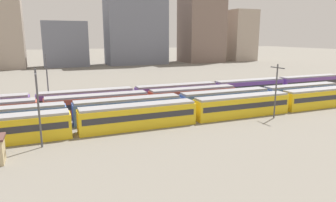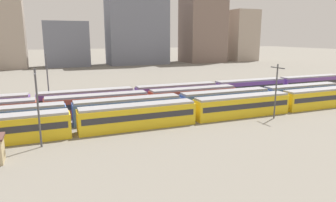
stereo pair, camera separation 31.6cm
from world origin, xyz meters
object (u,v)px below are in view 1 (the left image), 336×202
object	(u,v)px
train_track_0	(242,105)
catenary_pole_1	(47,79)
train_track_1	(180,104)
catenary_pole_2	(38,105)
train_track_2	(98,104)
train_track_3	(177,93)
catenary_pole_0	(276,88)

from	to	relation	value
train_track_0	catenary_pole_1	size ratio (longest dim) A/B	8.88
train_track_1	catenary_pole_2	size ratio (longest dim) A/B	7.47
catenary_pole_2	train_track_2	bearing A→B (deg)	55.64
train_track_1	train_track_3	size ratio (longest dim) A/B	0.80
train_track_0	catenary_pole_0	bearing A→B (deg)	-37.45
catenary_pole_1	catenary_pole_2	distance (m)	21.77
train_track_0	train_track_2	size ratio (longest dim) A/B	1.68
train_track_1	catenary_pole_1	world-z (taller)	catenary_pole_1
catenary_pole_1	catenary_pole_2	xyz separation A→B (m)	(-1.38, -21.72, -0.28)
train_track_1	train_track_3	bearing A→B (deg)	69.16
train_track_0	catenary_pole_0	size ratio (longest dim) A/B	10.09
catenary_pole_1	catenary_pole_0	bearing A→B (deg)	-31.40
train_track_0	train_track_1	world-z (taller)	same
catenary_pole_0	catenary_pole_2	size ratio (longest dim) A/B	0.93
train_track_0	catenary_pole_0	distance (m)	6.29
train_track_1	train_track_2	bearing A→B (deg)	159.15
train_track_1	catenary_pole_2	xyz separation A→B (m)	(-23.01, -8.48, 3.64)
train_track_2	catenary_pole_1	size ratio (longest dim) A/B	5.29
catenary_pole_2	train_track_3	bearing A→B (deg)	35.00
train_track_2	train_track_3	xyz separation A→B (m)	(17.61, 5.20, 0.00)
train_track_3	train_track_1	bearing A→B (deg)	-110.84
train_track_0	catenary_pole_2	xyz separation A→B (m)	(-32.68, -3.28, 3.64)
train_track_2	train_track_3	bearing A→B (deg)	16.45
train_track_3	catenary_pole_0	xyz separation A→B (m)	(9.98, -18.87, 3.27)
catenary_pole_1	catenary_pole_2	bearing A→B (deg)	-93.63
train_track_0	catenary_pole_0	xyz separation A→B (m)	(4.26, -3.27, 3.27)
train_track_2	catenary_pole_2	distance (m)	16.97
catenary_pole_1	train_track_3	bearing A→B (deg)	-6.34
catenary_pole_0	train_track_1	bearing A→B (deg)	148.73
train_track_2	catenary_pole_0	distance (m)	30.97
train_track_0	train_track_2	distance (m)	25.54
train_track_0	catenary_pole_2	bearing A→B (deg)	-174.27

